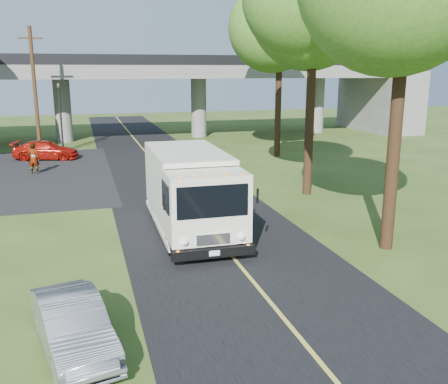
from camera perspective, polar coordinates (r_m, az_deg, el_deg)
name	(u,v)px	position (r m, az deg, el deg)	size (l,w,h in m)	color
ground	(248,276)	(15.49, 2.73, -9.56)	(120.00, 120.00, 0.00)	#2F4819
road	(183,197)	(24.67, -4.73, -0.61)	(7.00, 90.00, 0.02)	black
lane_line	(183,197)	(24.67, -4.73, -0.57)	(0.12, 90.00, 0.01)	gold
overpass	(132,88)	(45.71, -10.44, 11.63)	(54.00, 10.00, 7.30)	slate
traffic_signal	(60,110)	(39.58, -18.21, 8.89)	(0.18, 0.22, 5.20)	black
utility_pole	(35,92)	(37.59, -20.78, 10.60)	(1.60, 0.26, 9.00)	#472D19
tree_right_far	(284,37)	(36.10, 6.82, 17.17)	(5.77, 5.67, 10.99)	#382314
step_van	(191,189)	(19.12, -3.81, 0.30)	(2.82, 7.42, 3.10)	silver
red_sedan	(46,150)	(37.14, -19.68, 4.52)	(1.81, 4.45, 1.29)	#A01209
silver_sedan	(73,326)	(11.94, -16.87, -14.40)	(1.31, 3.76, 1.24)	gray
pedestrian	(34,158)	(32.08, -20.93, 3.60)	(0.69, 0.45, 1.90)	gray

